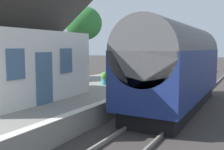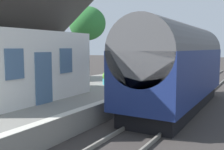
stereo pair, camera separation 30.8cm
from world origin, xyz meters
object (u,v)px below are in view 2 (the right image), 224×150
(bench_mid_platform, at_px, (144,70))
(tree_far_right, at_px, (30,37))
(planter_bench_left, at_px, (132,82))
(planter_edge_near, at_px, (106,78))
(bench_platform_end, at_px, (118,75))
(lamp_post_platform, at_px, (149,43))
(train, at_px, (178,65))
(station_building, at_px, (14,62))
(tree_far_left, at_px, (87,24))
(planter_edge_far, at_px, (80,76))

(bench_mid_platform, relative_size, tree_far_right, 0.25)
(planter_bench_left, relative_size, tree_far_right, 0.14)
(bench_mid_platform, height_order, planter_edge_near, bench_mid_platform)
(bench_platform_end, height_order, lamp_post_platform, lamp_post_platform)
(train, bearing_deg, station_building, 129.31)
(lamp_post_platform, height_order, tree_far_left, tree_far_left)
(planter_bench_left, relative_size, lamp_post_platform, 0.21)
(train, distance_m, planter_edge_near, 4.80)
(tree_far_left, relative_size, tree_far_right, 1.30)
(bench_mid_platform, bearing_deg, bench_platform_end, -179.58)
(station_building, xyz_separation_m, bench_mid_platform, (11.20, -1.72, -1.16))
(bench_platform_end, bearing_deg, lamp_post_platform, -48.55)
(planter_bench_left, distance_m, planter_edge_near, 2.24)
(bench_platform_end, bearing_deg, bench_mid_platform, 0.42)
(bench_platform_end, bearing_deg, tree_far_right, 101.94)
(train, height_order, tree_far_right, tree_far_right)
(bench_mid_platform, xyz_separation_m, planter_edge_near, (-5.53, 0.22, -0.08))
(planter_edge_far, xyz_separation_m, planter_edge_near, (-0.24, -2.22, 0.04))
(planter_edge_far, bearing_deg, planter_bench_left, -102.04)
(bench_platform_end, xyz_separation_m, tree_far_right, (-1.38, 6.53, 2.57))
(train, xyz_separation_m, lamp_post_platform, (3.06, 2.83, 1.19))
(planter_edge_far, relative_size, tree_far_right, 0.12)
(planter_edge_far, distance_m, planter_bench_left, 4.45)
(train, relative_size, tree_far_right, 1.75)
(train, bearing_deg, planter_edge_far, 82.80)
(station_building, xyz_separation_m, tree_far_right, (5.33, 4.78, 1.41))
(station_building, distance_m, bench_mid_platform, 11.38)
(planter_bench_left, xyz_separation_m, lamp_post_platform, (3.12, 0.31, 2.18))
(bench_mid_platform, bearing_deg, tree_far_right, 132.08)
(train, bearing_deg, tree_far_left, 52.47)
(train, height_order, planter_bench_left, train)
(train, height_order, bench_platform_end, train)
(station_building, distance_m, tree_far_left, 16.15)
(tree_far_left, bearing_deg, station_building, -156.77)
(bench_mid_platform, xyz_separation_m, tree_far_left, (3.36, 7.96, 4.32))
(planter_edge_far, height_order, planter_edge_near, planter_edge_near)
(bench_platform_end, xyz_separation_m, planter_bench_left, (-1.74, -1.88, -0.08))
(planter_edge_far, distance_m, tree_far_left, 11.18)
(planter_edge_near, distance_m, tree_far_right, 6.82)
(tree_far_left, bearing_deg, planter_edge_near, -138.93)
(tree_far_right, bearing_deg, bench_mid_platform, -47.92)
(lamp_post_platform, bearing_deg, bench_mid_platform, 27.36)
(station_building, relative_size, tree_far_left, 0.86)
(bench_mid_platform, distance_m, planter_edge_near, 5.53)
(planter_edge_near, distance_m, lamp_post_platform, 3.74)
(bench_mid_platform, bearing_deg, train, -144.26)
(planter_edge_far, bearing_deg, tree_far_left, 32.55)
(station_building, bearing_deg, train, -50.69)
(planter_edge_near, bearing_deg, bench_mid_platform, -2.23)
(station_building, bearing_deg, tree_far_left, 23.23)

